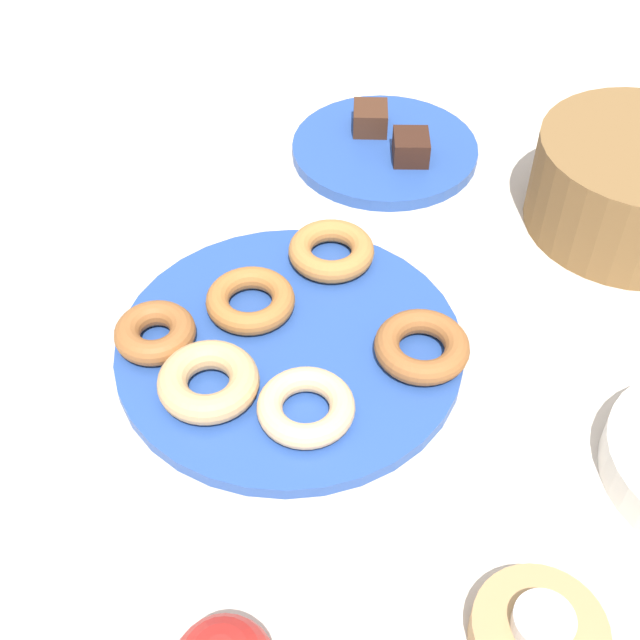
% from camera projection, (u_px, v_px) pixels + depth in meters
% --- Properties ---
extents(ground_plane, '(2.40, 2.40, 0.00)m').
position_uv_depth(ground_plane, '(290.00, 351.00, 0.83)').
color(ground_plane, beige).
extents(donut_plate, '(0.34, 0.34, 0.01)m').
position_uv_depth(donut_plate, '(290.00, 346.00, 0.83)').
color(donut_plate, '#284C9E').
rests_on(donut_plate, ground_plane).
extents(donut_0, '(0.11, 0.11, 0.02)m').
position_uv_depth(donut_0, '(250.00, 300.00, 0.85)').
color(donut_0, '#AD6B33').
rests_on(donut_0, donut_plate).
extents(donut_1, '(0.11, 0.11, 0.02)m').
position_uv_depth(donut_1, '(331.00, 251.00, 0.90)').
color(donut_1, '#BC7A3D').
rests_on(donut_1, donut_plate).
extents(donut_2, '(0.11, 0.11, 0.02)m').
position_uv_depth(donut_2, '(306.00, 407.00, 0.75)').
color(donut_2, '#EABC84').
rests_on(donut_2, donut_plate).
extents(donut_3, '(0.12, 0.12, 0.02)m').
position_uv_depth(donut_3, '(422.00, 346.00, 0.80)').
color(donut_3, '#995B2D').
rests_on(donut_3, donut_plate).
extents(donut_4, '(0.08, 0.08, 0.03)m').
position_uv_depth(donut_4, '(156.00, 330.00, 0.82)').
color(donut_4, '#995B2D').
rests_on(donut_4, donut_plate).
extents(donut_5, '(0.13, 0.13, 0.03)m').
position_uv_depth(donut_5, '(208.00, 381.00, 0.77)').
color(donut_5, tan).
rests_on(donut_5, donut_plate).
extents(cake_plate, '(0.23, 0.23, 0.02)m').
position_uv_depth(cake_plate, '(385.00, 150.00, 1.06)').
color(cake_plate, '#284C9E').
rests_on(cake_plate, ground_plane).
extents(brownie_near, '(0.05, 0.04, 0.03)m').
position_uv_depth(brownie_near, '(370.00, 118.00, 1.07)').
color(brownie_near, '#472819').
rests_on(brownie_near, cake_plate).
extents(brownie_far, '(0.05, 0.04, 0.03)m').
position_uv_depth(brownie_far, '(411.00, 147.00, 1.03)').
color(brownie_far, '#381E14').
rests_on(brownie_far, cake_plate).
extents(candle_holder, '(0.10, 0.10, 0.03)m').
position_uv_depth(candle_holder, '(538.00, 635.00, 0.62)').
color(candle_holder, tan).
rests_on(candle_holder, ground_plane).
extents(tealight, '(0.05, 0.05, 0.01)m').
position_uv_depth(tealight, '(543.00, 622.00, 0.60)').
color(tealight, silver).
rests_on(tealight, candle_holder).
extents(basket, '(0.30, 0.30, 0.11)m').
position_uv_depth(basket, '(637.00, 185.00, 0.93)').
color(basket, brown).
rests_on(basket, ground_plane).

